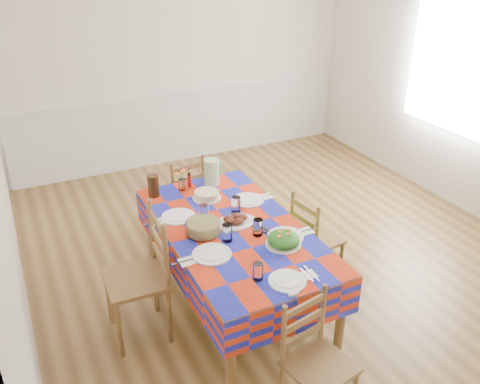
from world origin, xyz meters
The scene contains 23 objects.
room centered at (0.00, 0.00, 1.35)m, with size 4.58×5.08×2.78m.
wainscot centered at (0.00, 2.48, 0.49)m, with size 4.41×0.06×0.92m.
window_right centered at (2.23, 0.30, 1.50)m, with size 1.40×1.40×0.00m, color white.
dining_table centered at (-0.72, -0.53, 0.65)m, with size 1.00×1.87×0.73m.
setting_near_head centered at (-0.74, -1.25, 0.75)m, with size 0.40×0.27×0.12m.
setting_left_near centered at (-0.95, -0.75, 0.76)m, with size 0.51×0.30×0.13m.
setting_left_far centered at (-0.99, -0.24, 0.76)m, with size 0.49×0.29×0.13m.
setting_right_near centered at (-0.48, -0.78, 0.76)m, with size 0.51×0.29×0.13m.
setting_right_far centered at (-0.48, -0.23, 0.76)m, with size 0.50×0.29×0.13m.
meat_platter centered at (-0.68, -0.48, 0.75)m, with size 0.33×0.24×0.06m.
salad_platter centered at (-0.50, -0.90, 0.77)m, with size 0.26×0.26×0.11m.
pasta_bowl centered at (-0.95, -0.50, 0.77)m, with size 0.26×0.26×0.09m.
cake centered at (-0.72, 0.00, 0.76)m, with size 0.24×0.24×0.07m.
serving_utensils centered at (-0.54, -0.61, 0.73)m, with size 0.15×0.33×0.01m.
flower_vase centered at (-0.85, 0.24, 0.81)m, with size 0.12×0.10×0.20m.
hot_sauce centered at (-0.77, 0.27, 0.80)m, with size 0.03×0.03×0.14m, color #B1170E.
green_pitcher centered at (-0.57, 0.24, 0.85)m, with size 0.14×0.14×0.24m, color #B2DB9B.
tea_pitcher centered at (-1.10, 0.24, 0.82)m, with size 0.10×0.10×0.19m, color black.
name_card centered at (-0.72, -1.42, 0.73)m, with size 0.07×0.02×0.02m, color white.
chair_near centered at (-0.72, -1.71, 0.42)m, with size 0.44×0.42×0.85m.
chair_far centered at (-0.71, 0.65, 0.43)m, with size 0.45×0.44×0.87m.
chair_left centered at (-1.46, -0.53, 0.50)m, with size 0.45×0.47×1.02m.
chair_right centered at (0.03, -0.53, 0.41)m, with size 0.40×0.41×0.84m.
Camera 1 is at (-2.12, -3.54, 2.73)m, focal length 38.00 mm.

